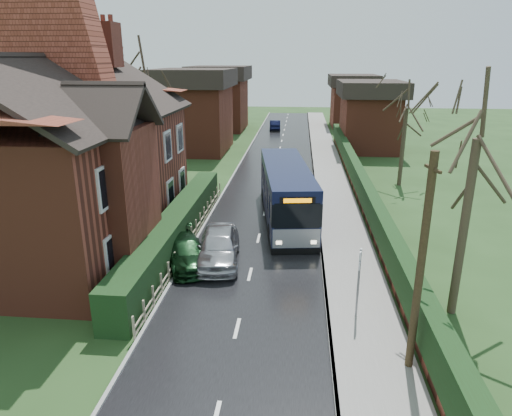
# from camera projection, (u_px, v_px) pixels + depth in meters

# --- Properties ---
(ground) EXTENTS (140.00, 140.00, 0.00)m
(ground) POSITION_uv_depth(u_px,v_px,m) (244.00, 299.00, 17.07)
(ground) COLOR #2C4D21
(ground) RESTS_ON ground
(road) EXTENTS (6.00, 100.00, 0.02)m
(road) POSITION_uv_depth(u_px,v_px,m) (265.00, 213.00, 26.52)
(road) COLOR black
(road) RESTS_ON ground
(pavement) EXTENTS (2.50, 100.00, 0.14)m
(pavement) POSITION_uv_depth(u_px,v_px,m) (339.00, 214.00, 26.12)
(pavement) COLOR slate
(pavement) RESTS_ON ground
(kerb_right) EXTENTS (0.12, 100.00, 0.14)m
(kerb_right) POSITION_uv_depth(u_px,v_px,m) (317.00, 213.00, 26.23)
(kerb_right) COLOR gray
(kerb_right) RESTS_ON ground
(kerb_left) EXTENTS (0.12, 100.00, 0.10)m
(kerb_left) POSITION_uv_depth(u_px,v_px,m) (213.00, 210.00, 26.78)
(kerb_left) COLOR gray
(kerb_left) RESTS_ON ground
(front_hedge) EXTENTS (1.20, 16.00, 1.60)m
(front_hedge) POSITION_uv_depth(u_px,v_px,m) (176.00, 228.00, 21.90)
(front_hedge) COLOR black
(front_hedge) RESTS_ON ground
(picket_fence) EXTENTS (0.10, 16.00, 0.90)m
(picket_fence) POSITION_uv_depth(u_px,v_px,m) (192.00, 235.00, 21.94)
(picket_fence) COLOR gray
(picket_fence) RESTS_ON ground
(right_wall_hedge) EXTENTS (0.60, 50.00, 1.80)m
(right_wall_hedge) POSITION_uv_depth(u_px,v_px,m) (367.00, 199.00, 25.68)
(right_wall_hedge) COLOR brown
(right_wall_hedge) RESTS_ON ground
(brick_house) EXTENTS (9.30, 14.60, 10.30)m
(brick_house) POSITION_uv_depth(u_px,v_px,m) (68.00, 154.00, 21.00)
(brick_house) COLOR brown
(brick_house) RESTS_ON ground
(bus) EXTENTS (3.56, 10.18, 3.03)m
(bus) POSITION_uv_depth(u_px,v_px,m) (286.00, 193.00, 25.04)
(bus) COLOR black
(bus) RESTS_ON ground
(car_silver) EXTENTS (2.23, 4.56, 1.50)m
(car_silver) POSITION_uv_depth(u_px,v_px,m) (219.00, 246.00, 19.93)
(car_silver) COLOR #B7B7BC
(car_silver) RESTS_ON ground
(car_green) EXTENTS (3.19, 4.42, 1.19)m
(car_green) POSITION_uv_depth(u_px,v_px,m) (185.00, 251.00, 19.76)
(car_green) COLOR black
(car_green) RESTS_ON ground
(car_distant) EXTENTS (1.54, 3.76, 1.21)m
(car_distant) POSITION_uv_depth(u_px,v_px,m) (275.00, 125.00, 56.61)
(car_distant) COLOR black
(car_distant) RESTS_ON ground
(bus_stop_sign) EXTENTS (0.13, 0.40, 2.62)m
(bus_stop_sign) POSITION_uv_depth(u_px,v_px,m) (359.00, 274.00, 15.21)
(bus_stop_sign) COLOR slate
(bus_stop_sign) RESTS_ON ground
(telegraph_pole) EXTENTS (0.22, 0.82, 6.41)m
(telegraph_pole) POSITION_uv_depth(u_px,v_px,m) (421.00, 268.00, 12.20)
(telegraph_pole) COLOR black
(telegraph_pole) RESTS_ON ground
(tree_right_near) EXTENTS (4.09, 4.09, 8.83)m
(tree_right_near) POSITION_uv_depth(u_px,v_px,m) (480.00, 125.00, 14.12)
(tree_right_near) COLOR #392E21
(tree_right_near) RESTS_ON ground
(tree_right_far) EXTENTS (3.96, 3.96, 7.64)m
(tree_right_far) POSITION_uv_depth(u_px,v_px,m) (407.00, 103.00, 30.46)
(tree_right_far) COLOR #342A1E
(tree_right_far) RESTS_ON ground
(tree_house_side) EXTENTS (4.67, 4.67, 10.62)m
(tree_house_side) POSITION_uv_depth(u_px,v_px,m) (141.00, 67.00, 32.45)
(tree_house_side) COLOR #34281E
(tree_house_side) RESTS_ON ground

